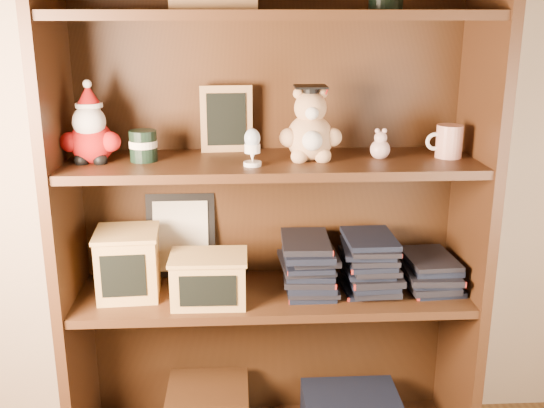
{
  "coord_description": "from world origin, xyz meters",
  "views": [
    {
      "loc": [
        0.1,
        -0.43,
        1.34
      ],
      "look_at": [
        0.19,
        1.3,
        0.82
      ],
      "focal_mm": 42.0,
      "sensor_mm": 36.0,
      "label": 1
    }
  ],
  "objects_px": {
    "treats_box": "(128,263)",
    "grad_teddy_bear": "(310,131)",
    "teacher_mug": "(448,141)",
    "bookcase": "(270,212)"
  },
  "relations": [
    {
      "from": "bookcase",
      "to": "teacher_mug",
      "type": "bearing_deg",
      "value": -5.77
    },
    {
      "from": "bookcase",
      "to": "treats_box",
      "type": "relative_size",
      "value": 8.2
    },
    {
      "from": "bookcase",
      "to": "grad_teddy_bear",
      "type": "distance_m",
      "value": 0.28
    },
    {
      "from": "bookcase",
      "to": "treats_box",
      "type": "height_order",
      "value": "bookcase"
    },
    {
      "from": "teacher_mug",
      "to": "treats_box",
      "type": "xyz_separation_m",
      "value": [
        -0.92,
        -0.0,
        -0.35
      ]
    },
    {
      "from": "teacher_mug",
      "to": "treats_box",
      "type": "height_order",
      "value": "teacher_mug"
    },
    {
      "from": "grad_teddy_bear",
      "to": "treats_box",
      "type": "xyz_separation_m",
      "value": [
        -0.52,
        0.01,
        -0.38
      ]
    },
    {
      "from": "treats_box",
      "to": "grad_teddy_bear",
      "type": "bearing_deg",
      "value": -0.6
    },
    {
      "from": "bookcase",
      "to": "teacher_mug",
      "type": "xyz_separation_m",
      "value": [
        0.5,
        -0.05,
        0.22
      ]
    },
    {
      "from": "grad_teddy_bear",
      "to": "treats_box",
      "type": "relative_size",
      "value": 1.08
    }
  ]
}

